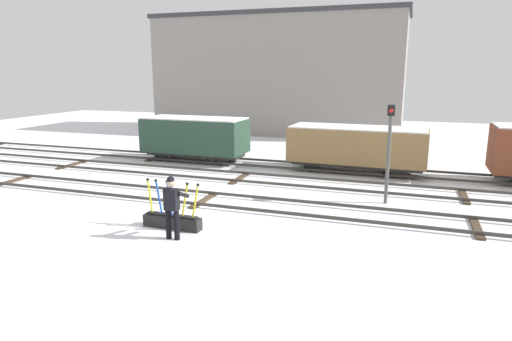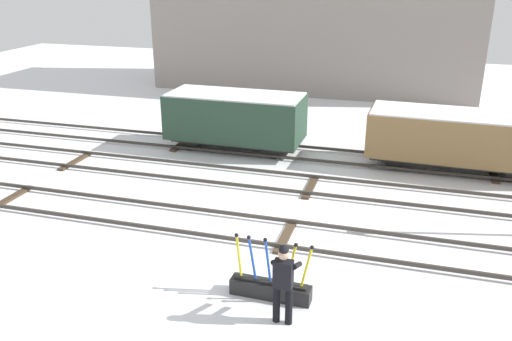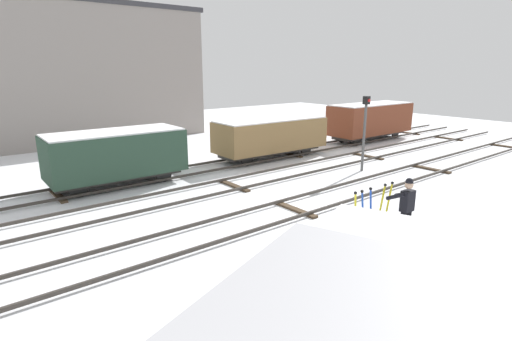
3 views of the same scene
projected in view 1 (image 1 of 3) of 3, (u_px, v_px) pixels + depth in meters
ground_plane at (204, 201)px, 15.92m from camera, size 60.00×60.00×0.00m
track_main_line at (204, 198)px, 15.90m from camera, size 44.00×1.94×0.18m
track_siding_near at (239, 177)px, 19.16m from camera, size 44.00×1.94×0.18m
track_siding_far at (262, 163)px, 21.94m from camera, size 44.00×1.94×0.18m
switch_lever_frame at (172, 220)px, 13.19m from camera, size 1.83×0.40×1.45m
rail_worker at (172, 204)px, 12.17m from camera, size 0.54×0.66×1.78m
signal_post at (389, 143)px, 15.25m from camera, size 0.24×0.32×3.42m
apartment_building at (279, 74)px, 33.41m from camera, size 18.24×6.27×8.57m
freight_car_mid_siding at (195, 136)px, 22.81m from camera, size 5.24×2.25×2.23m
freight_car_near_switch at (357, 146)px, 20.25m from camera, size 6.12×2.38×2.08m
perched_bird_roof_left at (348, 14)px, 33.04m from camera, size 0.23×0.28×0.13m
perched_bird_roof_right at (300, 12)px, 31.80m from camera, size 0.14×0.27×0.13m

